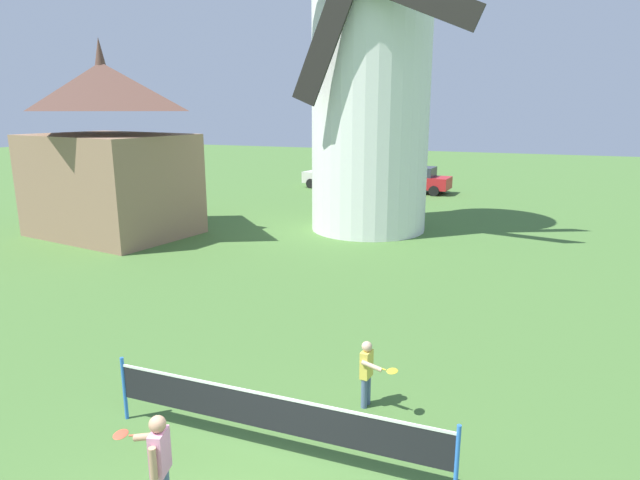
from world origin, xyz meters
TOP-DOWN VIEW (x-y plane):
  - windmill at (-3.16, 17.09)m, footprint 8.99×5.46m
  - tennis_net at (-0.18, 1.71)m, footprint 5.42×0.06m
  - player_near at (-0.92, 0.08)m, footprint 0.85×0.46m
  - player_far at (0.77, 3.52)m, footprint 0.70×0.56m
  - parked_car_cream at (-8.31, 27.84)m, footprint 4.46×2.40m
  - parked_car_red at (-3.40, 27.83)m, footprint 4.37×2.16m
  - chapel at (-12.52, 12.52)m, footprint 6.99×5.63m

SIDE VIEW (x-z plane):
  - player_far at x=0.77m, z-range 0.08..1.28m
  - tennis_net at x=-0.18m, z-range 0.14..1.24m
  - player_near at x=-0.92m, z-range 0.09..1.50m
  - parked_car_red at x=-3.40m, z-range 0.03..1.59m
  - parked_car_cream at x=-8.31m, z-range 0.03..1.59m
  - chapel at x=-12.52m, z-range -0.52..7.08m
  - windmill at x=-3.16m, z-range -0.34..13.71m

